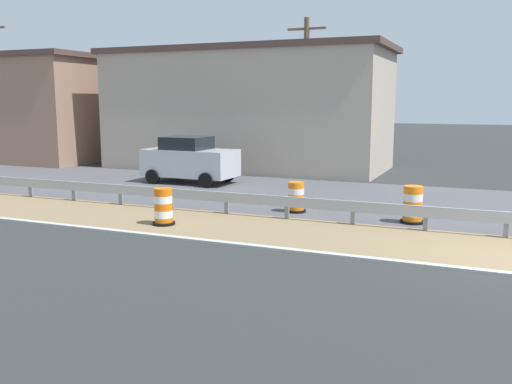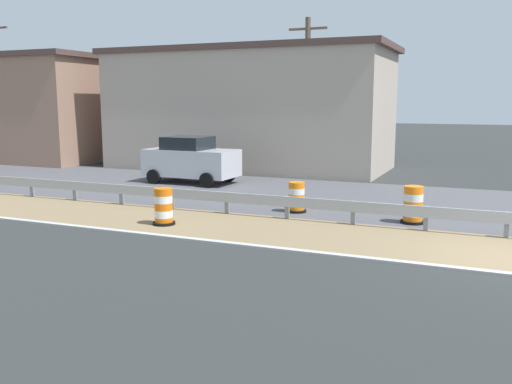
{
  "view_description": "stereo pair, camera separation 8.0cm",
  "coord_description": "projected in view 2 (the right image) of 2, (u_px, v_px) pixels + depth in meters",
  "views": [
    {
      "loc": [
        -13.7,
        0.62,
        3.59
      ],
      "look_at": [
        0.51,
        6.62,
        1.07
      ],
      "focal_mm": 39.17,
      "sensor_mm": 36.0,
      "label": 1
    },
    {
      "loc": [
        -13.67,
        0.55,
        3.59
      ],
      "look_at": [
        0.51,
        6.62,
        1.07
      ],
      "focal_mm": 39.17,
      "sensor_mm": 36.0,
      "label": 2
    }
  ],
  "objects": [
    {
      "name": "guardrail_median",
      "position": [
        426.0,
        213.0,
        15.49
      ],
      "size": [
        0.18,
        51.56,
        0.71
      ],
      "color": "#999EA3",
      "rests_on": "ground"
    },
    {
      "name": "roadside_shop_near",
      "position": [
        249.0,
        109.0,
        30.09
      ],
      "size": [
        6.56,
        15.26,
        6.36
      ],
      "color": "#AD9E8E",
      "rests_on": "ground"
    },
    {
      "name": "traffic_barrel_mid",
      "position": [
        164.0,
        208.0,
        16.35
      ],
      "size": [
        0.66,
        0.66,
        1.08
      ],
      "color": "orange",
      "rests_on": "ground"
    },
    {
      "name": "utility_pole_mid",
      "position": [
        0.0,
        89.0,
        33.05
      ],
      "size": [
        0.24,
        1.8,
        8.3
      ],
      "color": "brown",
      "rests_on": "ground"
    },
    {
      "name": "median_dirt_strip",
      "position": [
        512.0,
        253.0,
        13.3
      ],
      "size": [
        3.59,
        120.0,
        0.01
      ],
      "primitive_type": "cube",
      "color": "#7F6B4C",
      "rests_on": "ground"
    },
    {
      "name": "traffic_barrel_nearest",
      "position": [
        413.0,
        206.0,
        16.53
      ],
      "size": [
        0.71,
        0.71,
        1.11
      ],
      "color": "orange",
      "rests_on": "ground"
    },
    {
      "name": "far_lane_asphalt",
      "position": [
        508.0,
        209.0,
        18.73
      ],
      "size": [
        8.38,
        120.0,
        0.0
      ],
      "primitive_type": "cube",
      "color": "#4C4C51",
      "rests_on": "ground"
    },
    {
      "name": "roadside_shop_far",
      "position": [
        29.0,
        108.0,
        34.9
      ],
      "size": [
        7.31,
        11.5,
        6.3
      ],
      "color": "#93705B",
      "rests_on": "ground"
    },
    {
      "name": "car_trailing_near_lane",
      "position": [
        191.0,
        160.0,
        24.66
      ],
      "size": [
        2.25,
        4.1,
        2.05
      ],
      "rotation": [
        0.0,
        0.0,
        -1.6
      ],
      "color": "silver",
      "rests_on": "ground"
    },
    {
      "name": "utility_pole_near",
      "position": [
        307.0,
        96.0,
        25.6
      ],
      "size": [
        0.24,
        1.8,
        7.31
      ],
      "color": "brown",
      "rests_on": "ground"
    },
    {
      "name": "traffic_barrel_close",
      "position": [
        296.0,
        199.0,
        18.2
      ],
      "size": [
        0.65,
        0.65,
        0.99
      ],
      "color": "orange",
      "rests_on": "ground"
    }
  ]
}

